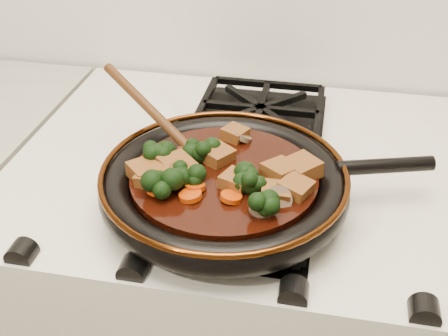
# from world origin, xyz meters

# --- Properties ---
(burner_grate_front) EXTENTS (0.23, 0.23, 0.03)m
(burner_grate_front) POSITION_xyz_m (0.00, 1.55, 0.91)
(burner_grate_front) COLOR black
(burner_grate_front) RESTS_ON stove
(burner_grate_back) EXTENTS (0.23, 0.23, 0.03)m
(burner_grate_back) POSITION_xyz_m (0.00, 1.83, 0.91)
(burner_grate_back) COLOR black
(burner_grate_back) RESTS_ON stove
(skillet) EXTENTS (0.47, 0.35, 0.05)m
(skillet) POSITION_xyz_m (-0.01, 1.56, 0.94)
(skillet) COLOR black
(skillet) RESTS_ON burner_grate_front
(braising_sauce) EXTENTS (0.26, 0.26, 0.02)m
(braising_sauce) POSITION_xyz_m (-0.01, 1.56, 0.95)
(braising_sauce) COLOR black
(braising_sauce) RESTS_ON skillet
(tofu_cube_0) EXTENTS (0.06, 0.06, 0.03)m
(tofu_cube_0) POSITION_xyz_m (0.06, 1.57, 0.97)
(tofu_cube_0) COLOR brown
(tofu_cube_0) RESTS_ON braising_sauce
(tofu_cube_1) EXTENTS (0.04, 0.04, 0.02)m
(tofu_cube_1) POSITION_xyz_m (0.06, 1.52, 0.97)
(tofu_cube_1) COLOR brown
(tofu_cube_1) RESTS_ON braising_sauce
(tofu_cube_2) EXTENTS (0.07, 0.06, 0.03)m
(tofu_cube_2) POSITION_xyz_m (-0.08, 1.55, 0.97)
(tofu_cube_2) COLOR brown
(tofu_cube_2) RESTS_ON braising_sauce
(tofu_cube_3) EXTENTS (0.05, 0.05, 0.03)m
(tofu_cube_3) POSITION_xyz_m (-0.10, 1.53, 0.97)
(tofu_cube_3) COLOR brown
(tofu_cube_3) RESTS_ON braising_sauce
(tofu_cube_4) EXTENTS (0.05, 0.05, 0.02)m
(tofu_cube_4) POSITION_xyz_m (0.09, 1.54, 0.97)
(tofu_cube_4) COLOR brown
(tofu_cube_4) RESTS_ON braising_sauce
(tofu_cube_5) EXTENTS (0.06, 0.06, 0.02)m
(tofu_cube_5) POSITION_xyz_m (-0.12, 1.54, 0.97)
(tofu_cube_5) COLOR brown
(tofu_cube_5) RESTS_ON braising_sauce
(tofu_cube_6) EXTENTS (0.05, 0.05, 0.02)m
(tofu_cube_6) POSITION_xyz_m (0.01, 1.54, 0.97)
(tofu_cube_6) COLOR brown
(tofu_cube_6) RESTS_ON braising_sauce
(tofu_cube_7) EXTENTS (0.04, 0.05, 0.02)m
(tofu_cube_7) POSITION_xyz_m (0.08, 1.58, 0.97)
(tofu_cube_7) COLOR brown
(tofu_cube_7) RESTS_ON braising_sauce
(tofu_cube_8) EXTENTS (0.06, 0.06, 0.03)m
(tofu_cube_8) POSITION_xyz_m (0.09, 1.58, 0.97)
(tofu_cube_8) COLOR brown
(tofu_cube_8) RESTS_ON braising_sauce
(tofu_cube_9) EXTENTS (0.05, 0.05, 0.02)m
(tofu_cube_9) POSITION_xyz_m (-0.02, 1.66, 0.97)
(tofu_cube_9) COLOR brown
(tofu_cube_9) RESTS_ON braising_sauce
(tofu_cube_10) EXTENTS (0.06, 0.06, 0.03)m
(tofu_cube_10) POSITION_xyz_m (-0.03, 1.60, 0.97)
(tofu_cube_10) COLOR brown
(tofu_cube_10) RESTS_ON braising_sauce
(broccoli_floret_0) EXTENTS (0.06, 0.06, 0.06)m
(broccoli_floret_0) POSITION_xyz_m (-0.11, 1.57, 0.97)
(broccoli_floret_0) COLOR black
(broccoli_floret_0) RESTS_ON braising_sauce
(broccoli_floret_1) EXTENTS (0.07, 0.08, 0.07)m
(broccoli_floret_1) POSITION_xyz_m (0.05, 1.48, 0.97)
(broccoli_floret_1) COLOR black
(broccoli_floret_1) RESTS_ON braising_sauce
(broccoli_floret_2) EXTENTS (0.06, 0.07, 0.06)m
(broccoli_floret_2) POSITION_xyz_m (0.03, 1.54, 0.97)
(broccoli_floret_2) COLOR black
(broccoli_floret_2) RESTS_ON braising_sauce
(broccoli_floret_3) EXTENTS (0.09, 0.08, 0.07)m
(broccoli_floret_3) POSITION_xyz_m (-0.05, 1.60, 0.97)
(broccoli_floret_3) COLOR black
(broccoli_floret_3) RESTS_ON braising_sauce
(broccoli_floret_4) EXTENTS (0.09, 0.08, 0.07)m
(broccoli_floret_4) POSITION_xyz_m (-0.06, 1.53, 0.97)
(broccoli_floret_4) COLOR black
(broccoli_floret_4) RESTS_ON braising_sauce
(broccoli_floret_5) EXTENTS (0.08, 0.07, 0.07)m
(broccoli_floret_5) POSITION_xyz_m (-0.08, 1.50, 0.97)
(broccoli_floret_5) COLOR black
(broccoli_floret_5) RESTS_ON braising_sauce
(carrot_coin_0) EXTENTS (0.03, 0.03, 0.02)m
(carrot_coin_0) POSITION_xyz_m (-0.09, 1.50, 0.96)
(carrot_coin_0) COLOR #BC3605
(carrot_coin_0) RESTS_ON braising_sauce
(carrot_coin_1) EXTENTS (0.03, 0.03, 0.02)m
(carrot_coin_1) POSITION_xyz_m (-0.04, 1.52, 0.96)
(carrot_coin_1) COLOR #BC3605
(carrot_coin_1) RESTS_ON braising_sauce
(carrot_coin_2) EXTENTS (0.03, 0.03, 0.01)m
(carrot_coin_2) POSITION_xyz_m (-0.05, 1.50, 0.96)
(carrot_coin_2) COLOR #BC3605
(carrot_coin_2) RESTS_ON braising_sauce
(carrot_coin_3) EXTENTS (0.03, 0.03, 0.01)m
(carrot_coin_3) POSITION_xyz_m (0.01, 1.51, 0.96)
(carrot_coin_3) COLOR #BC3605
(carrot_coin_3) RESTS_ON braising_sauce
(mushroom_slice_0) EXTENTS (0.05, 0.04, 0.03)m
(mushroom_slice_0) POSITION_xyz_m (0.07, 1.51, 0.97)
(mushroom_slice_0) COLOR brown
(mushroom_slice_0) RESTS_ON braising_sauce
(mushroom_slice_1) EXTENTS (0.03, 0.04, 0.03)m
(mushroom_slice_1) POSITION_xyz_m (-0.11, 1.57, 0.97)
(mushroom_slice_1) COLOR brown
(mushroom_slice_1) RESTS_ON braising_sauce
(mushroom_slice_2) EXTENTS (0.04, 0.04, 0.02)m
(mushroom_slice_2) POSITION_xyz_m (-0.01, 1.66, 0.97)
(mushroom_slice_2) COLOR brown
(mushroom_slice_2) RESTS_ON braising_sauce
(mushroom_slice_3) EXTENTS (0.04, 0.04, 0.02)m
(mushroom_slice_3) POSITION_xyz_m (0.05, 1.49, 0.97)
(mushroom_slice_3) COLOR brown
(mushroom_slice_3) RESTS_ON braising_sauce
(wooden_spoon) EXTENTS (0.13, 0.10, 0.21)m
(wooden_spoon) POSITION_xyz_m (-0.11, 1.63, 0.98)
(wooden_spoon) COLOR #46260F
(wooden_spoon) RESTS_ON braising_sauce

